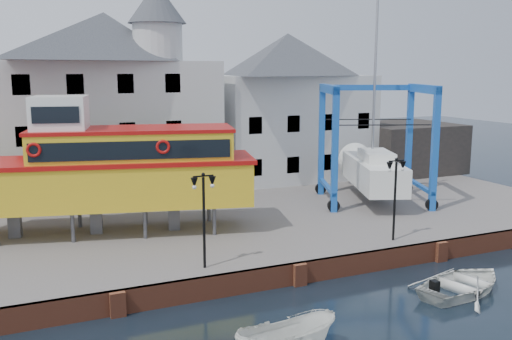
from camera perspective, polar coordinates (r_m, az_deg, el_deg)
name	(u,v)px	position (r m, az deg, el deg)	size (l,w,h in m)	color
ground	(299,285)	(26.02, 4.31, -11.38)	(140.00, 140.00, 0.00)	#16232D
hardstanding	(215,216)	(35.46, -4.11, -4.65)	(44.00, 22.00, 1.00)	#69605B
quay_wall	(298,273)	(25.92, 4.21, -10.28)	(44.00, 0.47, 1.00)	brown
building_white_main	(110,101)	(40.31, -14.43, 6.70)	(14.00, 8.30, 14.00)	silver
building_white_right	(287,106)	(45.31, 3.14, 6.40)	(12.00, 8.00, 11.20)	silver
shed_dark	(404,147)	(49.40, 14.57, 2.21)	(8.00, 7.00, 4.00)	black
lamp_post_left	(204,196)	(24.32, -5.26, -2.63)	(1.12, 0.32, 4.20)	black
lamp_post_right	(396,178)	(29.01, 13.80, -0.80)	(1.12, 0.32, 4.20)	black
tour_boat	(95,170)	(30.48, -15.84, 0.02)	(16.92, 7.64, 7.17)	#59595E
travel_lift	(370,163)	(38.13, 11.38, 0.69)	(8.19, 9.82, 14.48)	#165EA3
motorboat_b	(463,292)	(26.76, 19.99, -11.36)	(3.48, 4.87, 1.01)	white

